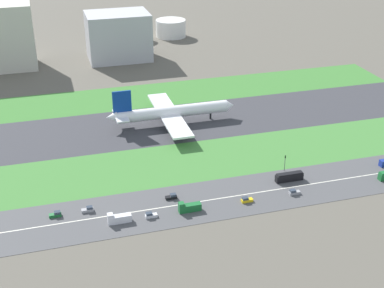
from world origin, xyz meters
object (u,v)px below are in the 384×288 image
object	(u,v)px
car_4	(247,200)
hangar_building	(118,36)
fuel_tank_west	(134,31)
car_3	(294,192)
traffic_light	(285,162)
fuel_tank_centre	(171,28)
bus_0	(289,177)
truck_1	(189,207)
airliner	(170,112)
truck_0	(119,219)
car_6	(151,215)
car_0	(172,197)
car_1	(88,210)
car_2	(56,214)

from	to	relation	value
car_4	hangar_building	distance (m)	193.33
fuel_tank_west	car_3	bearing A→B (deg)	-85.65
traffic_light	fuel_tank_centre	size ratio (longest dim) A/B	0.31
bus_0	truck_1	xyz separation A→B (m)	(-44.95, -10.00, -0.15)
airliner	truck_0	bearing A→B (deg)	-116.06
car_3	fuel_tank_centre	bearing A→B (deg)	-92.48
hangar_building	fuel_tank_west	distance (m)	49.64
hangar_building	airliner	bearing A→B (deg)	-86.59
car_6	fuel_tank_west	xyz separation A→B (m)	(38.73, 237.00, 5.56)
truck_1	car_6	bearing A→B (deg)	-0.00
truck_0	fuel_tank_west	world-z (taller)	fuel_tank_west
hangar_building	bus_0	bearing A→B (deg)	-77.72
fuel_tank_centre	car_0	bearing A→B (deg)	-104.02
car_6	bus_0	bearing A→B (deg)	-170.45
truck_0	car_1	xyz separation A→B (m)	(-9.79, 10.00, -0.75)
traffic_light	fuel_tank_centre	xyz separation A→B (m)	(6.02, 219.01, 2.20)
truck_0	car_2	world-z (taller)	truck_0
bus_0	airliner	bearing A→B (deg)	115.76
hangar_building	car_6	bearing A→B (deg)	-95.89
car_2	truck_1	world-z (taller)	truck_1
car_6	car_2	distance (m)	34.40
car_3	car_4	bearing A→B (deg)	0.00
car_0	car_3	xyz separation A→B (m)	(46.39, -10.00, 0.00)
car_6	fuel_tank_centre	size ratio (longest dim) A/B	0.19
truck_0	car_0	size ratio (longest dim) A/B	1.91
car_0	car_1	xyz separation A→B (m)	(-31.71, 0.00, 0.00)
airliner	fuel_tank_west	size ratio (longest dim) A/B	3.63
car_4	truck_1	bearing A→B (deg)	0.00
car_4	hangar_building	size ratio (longest dim) A/B	0.11
airliner	car_4	xyz separation A→B (m)	(10.46, -78.00, -5.31)
truck_0	car_4	world-z (taller)	truck_0
truck_0	car_0	bearing A→B (deg)	-155.48
traffic_light	fuel_tank_centre	distance (m)	219.10
car_2	fuel_tank_west	distance (m)	238.10
bus_0	car_1	distance (m)	80.76
car_1	car_2	distance (m)	11.59
fuel_tank_centre	bus_0	bearing A→B (deg)	-91.92
truck_0	hangar_building	distance (m)	195.03
airliner	car_6	size ratio (longest dim) A/B	14.77
car_2	car_4	xyz separation A→B (m)	(69.99, -10.00, 0.00)
car_2	hangar_building	xyz separation A→B (m)	(52.73, 182.00, 14.58)
bus_0	car_3	distance (m)	10.38
car_0	car_4	xyz separation A→B (m)	(26.69, -10.00, 0.00)
truck_0	fuel_tank_centre	world-z (taller)	fuel_tank_centre
airliner	fuel_tank_centre	world-z (taller)	airliner
airliner	car_1	bearing A→B (deg)	-125.18
car_0	truck_1	size ratio (longest dim) A/B	0.52
car_0	car_2	bearing A→B (deg)	180.00
car_0	traffic_light	xyz separation A→B (m)	(50.64, 7.99, 3.37)
truck_1	bus_0	bearing A→B (deg)	-167.46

